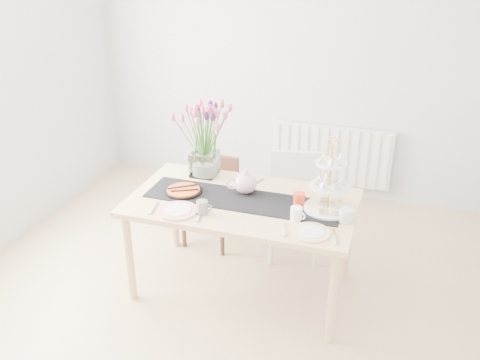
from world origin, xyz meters
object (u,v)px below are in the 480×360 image
(cake_stand, at_px, (329,192))
(mug_orange, at_px, (299,199))
(chair_brown, at_px, (214,194))
(plate_left, at_px, (178,211))
(mug_white, at_px, (296,214))
(cream_jug, at_px, (346,215))
(tulip_vase, at_px, (203,128))
(mug_grey, at_px, (202,207))
(plate_right, at_px, (311,232))
(chair_white, at_px, (295,197))
(dining_table, at_px, (242,210))
(radiator, at_px, (331,155))
(teapot, at_px, (246,183))
(tart_tin, at_px, (183,191))

(cake_stand, bearing_deg, mug_orange, 175.94)
(chair_brown, relative_size, plate_left, 2.76)
(chair_brown, bearing_deg, cake_stand, -25.49)
(mug_white, bearing_deg, plate_left, -146.99)
(cream_jug, bearing_deg, tulip_vase, 138.37)
(cake_stand, bearing_deg, mug_grey, -159.22)
(mug_orange, height_order, plate_right, mug_orange)
(chair_brown, bearing_deg, cream_jug, -26.98)
(cream_jug, xyz_separation_m, mug_grey, (-0.93, -0.19, 0.00))
(mug_white, height_order, mug_orange, same)
(plate_left, height_order, plate_right, plate_left)
(chair_white, xyz_separation_m, plate_left, (-0.61, -0.95, 0.26))
(dining_table, bearing_deg, radiator, 77.89)
(chair_white, distance_m, cream_jug, 0.93)
(mug_grey, bearing_deg, dining_table, 46.63)
(cream_jug, relative_size, plate_left, 0.34)
(teapot, bearing_deg, chair_white, 42.10)
(teapot, bearing_deg, radiator, 54.29)
(tulip_vase, distance_m, cream_jug, 1.26)
(cream_jug, xyz_separation_m, mug_white, (-0.31, -0.08, 0.00))
(chair_brown, xyz_separation_m, chair_white, (0.71, 0.03, 0.07))
(mug_grey, relative_size, plate_left, 0.34)
(plate_left, relative_size, plate_right, 1.10)
(chair_white, height_order, cream_jug, chair_white)
(cake_stand, xyz_separation_m, plate_right, (-0.05, -0.33, -0.13))
(chair_brown, relative_size, cream_jug, 8.18)
(dining_table, relative_size, plate_right, 6.46)
(mug_orange, distance_m, plate_left, 0.84)
(cake_stand, distance_m, tart_tin, 1.05)
(cream_jug, distance_m, tart_tin, 1.18)
(tulip_vase, relative_size, plate_right, 2.80)
(radiator, bearing_deg, chair_brown, -126.10)
(dining_table, relative_size, mug_white, 17.22)
(mug_orange, bearing_deg, tart_tin, 118.80)
(mug_orange, bearing_deg, radiator, 24.02)
(chair_brown, bearing_deg, tart_tin, -85.21)
(teapot, bearing_deg, cream_jug, -36.59)
(radiator, bearing_deg, tulip_vase, -118.75)
(teapot, bearing_deg, chair_brown, 108.24)
(plate_right, bearing_deg, chair_white, 107.37)
(teapot, xyz_separation_m, mug_orange, (0.41, -0.06, -0.04))
(plate_right, bearing_deg, cake_stand, 80.95)
(cake_stand, bearing_deg, chair_white, 119.60)
(tulip_vase, distance_m, plate_right, 1.20)
(chair_brown, bearing_deg, chair_white, 6.00)
(dining_table, relative_size, mug_grey, 17.33)
(mug_white, bearing_deg, mug_grey, -147.10)
(cream_jug, bearing_deg, dining_table, 151.62)
(mug_white, bearing_deg, dining_table, -177.28)
(mug_grey, height_order, mug_white, same)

